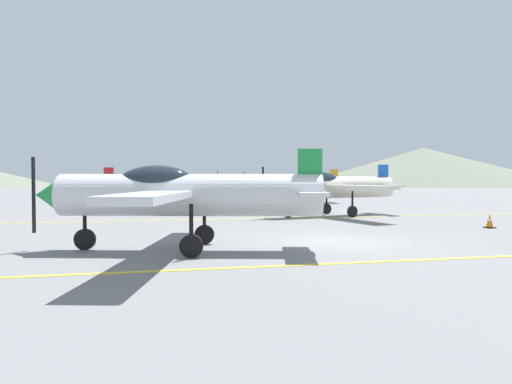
% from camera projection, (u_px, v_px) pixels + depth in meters
% --- Properties ---
extents(ground_plane, '(400.00, 400.00, 0.00)m').
position_uv_depth(ground_plane, '(336.00, 242.00, 14.29)').
color(ground_plane, slate).
extents(apron_line_near, '(80.00, 0.16, 0.01)m').
position_uv_depth(apron_line_near, '(392.00, 261.00, 10.83)').
color(apron_line_near, yellow).
rests_on(apron_line_near, ground_plane).
extents(apron_line_far, '(80.00, 0.16, 0.01)m').
position_uv_depth(apron_line_far, '(271.00, 218.00, 22.70)').
color(apron_line_far, yellow).
rests_on(apron_line_far, ground_plane).
extents(airplane_near, '(8.36, 9.50, 2.86)m').
position_uv_depth(airplane_near, '(179.00, 193.00, 12.47)').
color(airplane_near, silver).
rests_on(airplane_near, ground_plane).
extents(airplane_mid, '(8.36, 9.50, 2.86)m').
position_uv_depth(airplane_mid, '(331.00, 187.00, 24.23)').
color(airplane_mid, silver).
rests_on(airplane_mid, ground_plane).
extents(airplane_far, '(8.33, 9.56, 2.86)m').
position_uv_depth(airplane_far, '(160.00, 185.00, 32.20)').
color(airplane_far, '#33478C').
rests_on(airplane_far, ground_plane).
extents(airplane_back, '(8.27, 9.53, 2.86)m').
position_uv_depth(airplane_back, '(293.00, 184.00, 37.47)').
color(airplane_back, '#33478C').
rests_on(airplane_back, ground_plane).
extents(traffic_cone_front, '(0.36, 0.36, 0.59)m').
position_uv_depth(traffic_cone_front, '(490.00, 221.00, 18.24)').
color(traffic_cone_front, black).
rests_on(traffic_cone_front, ground_plane).
extents(hill_centerleft, '(80.84, 80.84, 11.87)m').
position_uv_depth(hill_centerleft, '(423.00, 167.00, 139.80)').
color(hill_centerleft, slate).
rests_on(hill_centerleft, ground_plane).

